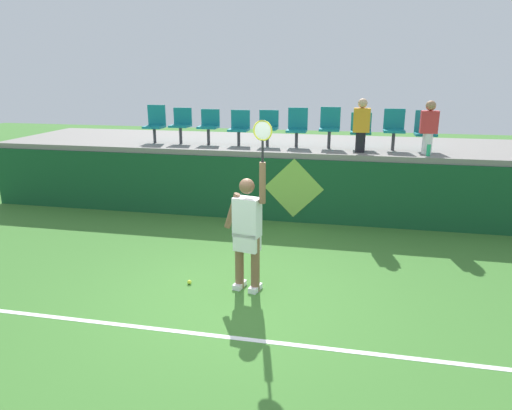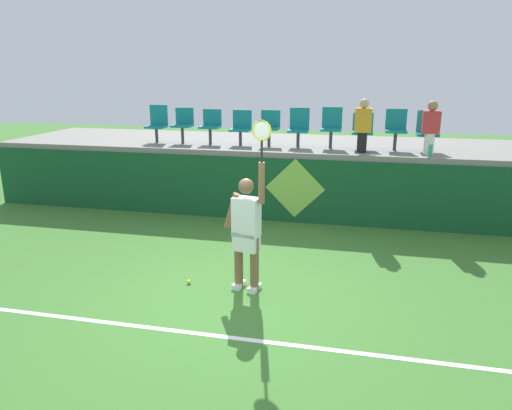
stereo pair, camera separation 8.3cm
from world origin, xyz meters
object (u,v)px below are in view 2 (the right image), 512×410
at_px(water_bottle, 430,151).
at_px(stadium_chair_4, 270,126).
at_px(tennis_ball, 189,282).
at_px(stadium_chair_9, 427,130).
at_px(stadium_chair_7, 363,129).
at_px(stadium_chair_0, 157,122).
at_px(stadium_chair_5, 299,126).
at_px(stadium_chair_3, 241,126).
at_px(tennis_player, 247,229).
at_px(spectator_1, 363,125).
at_px(stadium_chair_1, 183,123).
at_px(stadium_chair_2, 211,124).
at_px(stadium_chair_6, 331,125).
at_px(stadium_chair_8, 396,127).
at_px(spectator_0, 431,127).

relative_size(water_bottle, stadium_chair_4, 0.29).
distance_m(tennis_ball, stadium_chair_9, 6.06).
bearing_deg(stadium_chair_7, stadium_chair_0, 179.89).
distance_m(water_bottle, stadium_chair_9, 0.76).
bearing_deg(stadium_chair_4, stadium_chair_5, 1.00).
distance_m(stadium_chair_4, stadium_chair_5, 0.66).
xyz_separation_m(stadium_chair_3, stadium_chair_9, (4.06, 0.01, 0.03)).
xyz_separation_m(tennis_player, spectator_1, (1.57, 3.82, 1.12)).
height_order(stadium_chair_1, spectator_1, spectator_1).
bearing_deg(stadium_chair_4, tennis_ball, -95.60).
bearing_deg(stadium_chair_2, stadium_chair_4, -0.02).
bearing_deg(stadium_chair_2, stadium_chair_1, 179.92).
distance_m(stadium_chair_1, stadium_chair_5, 2.74).
bearing_deg(stadium_chair_4, stadium_chair_7, 0.08).
bearing_deg(stadium_chair_5, stadium_chair_6, -0.24).
bearing_deg(stadium_chair_8, stadium_chair_7, -179.67).
relative_size(stadium_chair_1, stadium_chair_2, 1.03).
height_order(stadium_chair_4, stadium_chair_9, stadium_chair_9).
distance_m(stadium_chair_1, stadium_chair_9, 5.47).
bearing_deg(spectator_0, stadium_chair_0, 176.03).
bearing_deg(stadium_chair_8, tennis_ball, -126.39).
distance_m(stadium_chair_4, stadium_chair_7, 2.06).
xyz_separation_m(stadium_chair_0, stadium_chair_1, (0.66, -0.01, 0.00)).
bearing_deg(stadium_chair_9, spectator_1, -160.78).
height_order(stadium_chair_3, spectator_0, spectator_0).
height_order(stadium_chair_0, stadium_chair_9, stadium_chair_0).
height_order(stadium_chair_3, stadium_chair_7, stadium_chair_3).
relative_size(stadium_chair_1, stadium_chair_8, 0.94).
height_order(tennis_ball, stadium_chair_7, stadium_chair_7).
bearing_deg(stadium_chair_1, stadium_chair_0, 179.04).
relative_size(stadium_chair_7, stadium_chair_8, 0.89).
distance_m(stadium_chair_5, stadium_chair_9, 2.73).
height_order(tennis_player, stadium_chair_3, tennis_player).
relative_size(tennis_ball, stadium_chair_2, 0.08).
height_order(stadium_chair_4, stadium_chair_5, stadium_chair_5).
distance_m(tennis_ball, spectator_1, 5.00).
relative_size(tennis_ball, stadium_chair_7, 0.08).
height_order(tennis_ball, stadium_chair_8, stadium_chair_8).
bearing_deg(stadium_chair_6, spectator_0, -11.84).
height_order(tennis_player, stadium_chair_5, tennis_player).
xyz_separation_m(stadium_chair_2, stadium_chair_8, (4.14, 0.01, 0.03)).
height_order(water_bottle, stadium_chair_3, stadium_chair_3).
bearing_deg(stadium_chair_9, stadium_chair_1, -179.90).
height_order(tennis_player, stadium_chair_0, tennis_player).
relative_size(spectator_0, spectator_1, 0.97).
xyz_separation_m(stadium_chair_6, spectator_0, (2.01, -0.42, 0.07)).
relative_size(tennis_player, stadium_chair_2, 3.16).
bearing_deg(stadium_chair_1, stadium_chair_8, 0.07).
xyz_separation_m(stadium_chair_5, stadium_chair_9, (2.73, -0.00, -0.01)).
bearing_deg(stadium_chair_5, stadium_chair_2, -179.69).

